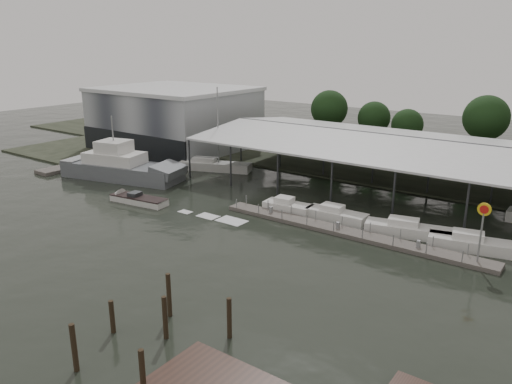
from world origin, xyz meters
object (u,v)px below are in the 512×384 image
Objects in this scene: shell_fuel_sign at (483,222)px; grey_trawler at (122,167)px; white_sailboat at (214,166)px; speedboat_underway at (135,199)px.

shell_fuel_sign is 0.30× the size of grey_trawler.
white_sailboat reaches higher than speedboat_underway.
speedboat_underway is at bearing -171.58° from shell_fuel_sign.
white_sailboat is at bearing 43.56° from grey_trawler.
speedboat_underway is at bearing -46.38° from grey_trawler.
shell_fuel_sign is 46.16m from grey_trawler.
white_sailboat is 17.23m from speedboat_underway.
grey_trawler is at bearing 179.11° from shell_fuel_sign.
shell_fuel_sign is at bearing -37.58° from white_sailboat.
speedboat_underway is at bearing -102.90° from white_sailboat.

